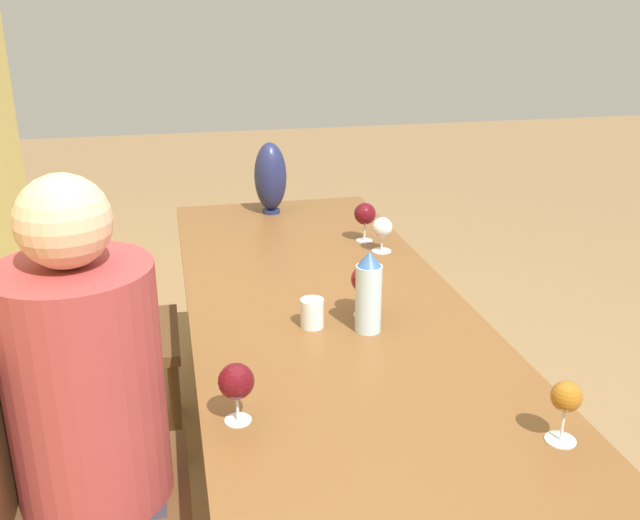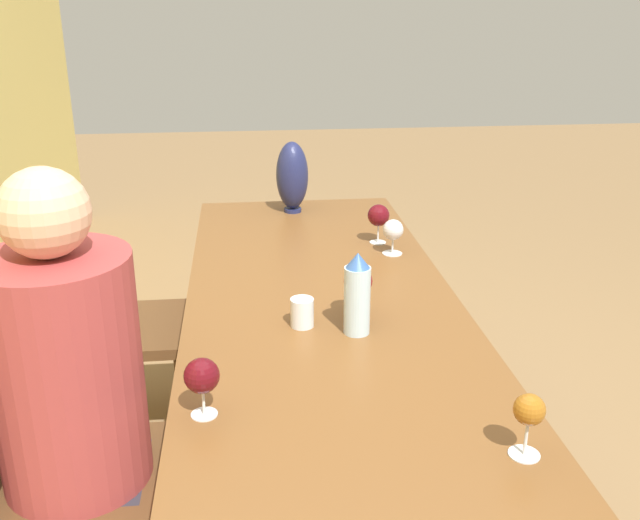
# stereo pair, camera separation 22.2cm
# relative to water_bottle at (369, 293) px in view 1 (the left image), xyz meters

# --- Properties ---
(ground_plane) EXTENTS (14.00, 14.00, 0.00)m
(ground_plane) POSITION_rel_water_bottle_xyz_m (0.13, 0.07, -0.84)
(ground_plane) COLOR olive
(dining_table) EXTENTS (2.42, 0.83, 0.73)m
(dining_table) POSITION_rel_water_bottle_xyz_m (0.13, 0.07, -0.19)
(dining_table) COLOR brown
(dining_table) RESTS_ON ground_plane
(water_bottle) EXTENTS (0.07, 0.07, 0.23)m
(water_bottle) POSITION_rel_water_bottle_xyz_m (0.00, 0.00, 0.00)
(water_bottle) COLOR silver
(water_bottle) RESTS_ON dining_table
(water_tumbler) EXTENTS (0.07, 0.07, 0.08)m
(water_tumbler) POSITION_rel_water_bottle_xyz_m (0.06, 0.15, -0.07)
(water_tumbler) COLOR silver
(water_tumbler) RESTS_ON dining_table
(vase) EXTENTS (0.14, 0.14, 0.30)m
(vase) POSITION_rel_water_bottle_xyz_m (1.18, 0.09, 0.04)
(vase) COLOR #1E234C
(vase) RESTS_ON dining_table
(wine_glass_0) EXTENTS (0.07, 0.07, 0.13)m
(wine_glass_0) POSITION_rel_water_bottle_xyz_m (0.61, -0.23, -0.03)
(wine_glass_0) COLOR silver
(wine_glass_0) RESTS_ON dining_table
(wine_glass_1) EXTENTS (0.06, 0.06, 0.14)m
(wine_glass_1) POSITION_rel_water_bottle_xyz_m (-0.59, -0.25, -0.01)
(wine_glass_1) COLOR silver
(wine_glass_1) RESTS_ON dining_table
(wine_glass_2) EXTENTS (0.08, 0.08, 0.15)m
(wine_glass_2) POSITION_rel_water_bottle_xyz_m (0.74, -0.20, -0.01)
(wine_glass_2) COLOR silver
(wine_glass_2) RESTS_ON dining_table
(wine_glass_3) EXTENTS (0.08, 0.08, 0.15)m
(wine_glass_3) POSITION_rel_water_bottle_xyz_m (0.10, -0.02, -0.00)
(wine_glass_3) COLOR silver
(wine_glass_3) RESTS_ON dining_table
(wine_glass_4) EXTENTS (0.08, 0.08, 0.14)m
(wine_glass_4) POSITION_rel_water_bottle_xyz_m (-0.37, 0.40, -0.02)
(wine_glass_4) COLOR silver
(wine_glass_4) RESTS_ON dining_table
(chair_near) EXTENTS (0.44, 0.44, 0.92)m
(chair_near) POSITION_rel_water_bottle_xyz_m (-0.19, 0.81, -0.35)
(chair_near) COLOR brown
(chair_near) RESTS_ON ground_plane
(chair_far) EXTENTS (0.44, 0.44, 0.92)m
(chair_far) POSITION_rel_water_bottle_xyz_m (0.69, 0.81, -0.35)
(chair_far) COLOR brown
(chair_far) RESTS_ON ground_plane
(person_near) EXTENTS (0.36, 0.36, 1.26)m
(person_near) POSITION_rel_water_bottle_xyz_m (-0.19, 0.72, -0.17)
(person_near) COLOR #2D2D38
(person_near) RESTS_ON ground_plane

